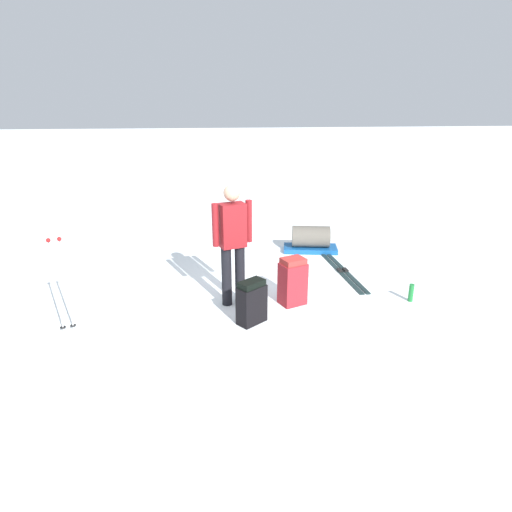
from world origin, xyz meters
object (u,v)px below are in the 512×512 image
backpack_large_dark (252,302)px  thermos_bottle (411,293)px  gear_sled (311,240)px  ski_poles_planted_near (60,280)px  skier_standing (233,239)px  backpack_bright (293,282)px  ski_pair_near (343,271)px

backpack_large_dark → thermos_bottle: 2.37m
gear_sled → ski_poles_planted_near: bearing=35.5°
skier_standing → ski_poles_planted_near: (2.12, 0.56, -0.27)m
skier_standing → gear_sled: skier_standing is taller
ski_poles_planted_near → thermos_bottle: (-4.65, -0.34, -0.55)m
thermos_bottle → skier_standing: bearing=-5.0°
skier_standing → backpack_bright: 1.04m
backpack_bright → gear_sled: backpack_bright is taller
ski_poles_planted_near → gear_sled: ski_poles_planted_near is taller
skier_standing → thermos_bottle: 2.67m
backpack_large_dark → backpack_bright: 0.80m
ski_pair_near → backpack_bright: bearing=45.3°
skier_standing → ski_poles_planted_near: bearing=14.8°
thermos_bottle → backpack_bright: bearing=-4.0°
skier_standing → backpack_bright: skier_standing is taller
gear_sled → thermos_bottle: (-0.93, 2.32, -0.09)m
backpack_large_dark → backpack_bright: backpack_bright is taller
ski_pair_near → backpack_large_dark: 2.34m
ski_poles_planted_near → gear_sled: bearing=-144.5°
backpack_bright → ski_poles_planted_near: ski_poles_planted_near is taller
backpack_large_dark → ski_poles_planted_near: size_ratio=0.48×
ski_pair_near → gear_sled: (0.30, -1.11, 0.21)m
backpack_bright → gear_sled: size_ratio=0.64×
ski_pair_near → backpack_large_dark: (1.70, 1.58, 0.27)m
ski_pair_near → gear_sled: size_ratio=1.76×
backpack_bright → thermos_bottle: (-1.71, 0.12, -0.20)m
ski_pair_near → ski_poles_planted_near: bearing=21.0°
ski_pair_near → gear_sled: 1.17m
skier_standing → ski_pair_near: size_ratio=0.91×
skier_standing → backpack_large_dark: (-0.20, 0.60, -0.67)m
backpack_large_dark → thermos_bottle: (-2.34, -0.38, -0.16)m
backpack_large_dark → gear_sled: size_ratio=0.55×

